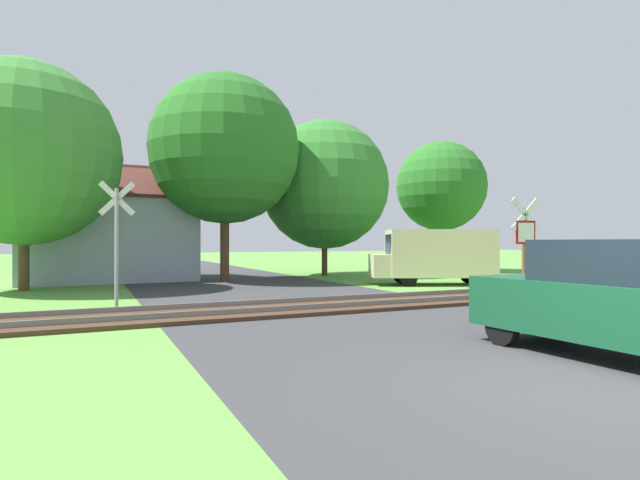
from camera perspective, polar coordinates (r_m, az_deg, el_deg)
name	(u,v)px	position (r m, az deg, el deg)	size (l,w,h in m)	color
ground_plane	(603,390)	(6.97, 29.64, -14.68)	(160.00, 160.00, 0.00)	#5B933D
road_asphalt	(482,355)	(8.26, 17.98, -12.38)	(8.34, 80.00, 0.01)	#38383A
rail_track	(319,306)	(13.20, -0.14, -7.56)	(60.00, 2.60, 0.22)	#422D1E
stop_sign_near	(525,243)	(13.86, 22.35, -0.34)	(0.87, 0.18, 2.89)	brown
crossing_sign_far	(117,236)	(13.47, -22.22, 0.43)	(0.87, 0.20, 3.28)	#9E9EA5
house	(110,236)	(24.65, -22.88, 0.44)	(7.59, 5.52, 5.32)	#99A3B7
tree_center	(225,149)	(22.79, -10.83, 10.14)	(6.61, 6.61, 9.15)	#513823
tree_right	(325,185)	(26.03, 0.52, 6.32)	(6.67, 6.67, 8.05)	#513823
tree_left	(24,153)	(20.88, -30.73, 8.52)	(6.61, 6.61, 8.22)	#513823
tree_far	(441,186)	(30.70, 13.68, 5.99)	(5.31, 5.31, 7.73)	#513823
mail_truck	(435,254)	(20.80, 13.05, -1.62)	(5.23, 3.67, 2.24)	beige
parked_car	(610,298)	(8.70, 30.21, -5.80)	(1.87, 4.09, 1.78)	#144C2D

